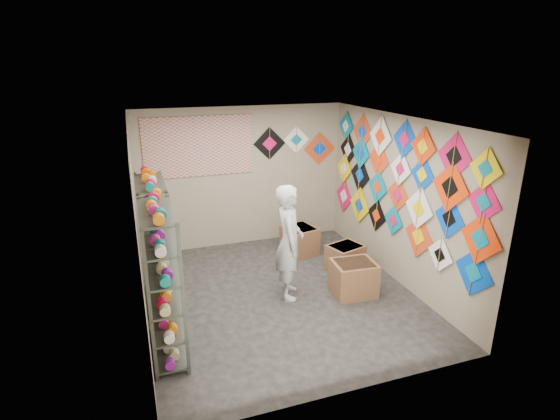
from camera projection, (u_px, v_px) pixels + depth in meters
name	position (u px, v px, depth m)	size (l,w,h in m)	color
ground	(280.00, 295.00, 6.84)	(4.50, 4.50, 0.00)	black
room_walls	(280.00, 195.00, 6.31)	(4.50, 4.50, 4.50)	tan
shelf_rack_front	(163.00, 283.00, 5.23)	(0.40, 1.10, 1.90)	#4C5147
shelf_rack_back	(156.00, 243.00, 6.39)	(0.40, 1.10, 1.90)	#4C5147
string_spools	(158.00, 254.00, 5.78)	(0.12, 2.36, 0.12)	#F02990
kite_wall_display	(397.00, 183.00, 6.96)	(0.06, 4.35, 2.10)	blue
back_wall_kites	(296.00, 145.00, 8.56)	(1.71, 0.02, 0.82)	black
poster	(199.00, 147.00, 7.95)	(2.00, 0.01, 1.10)	purple
shopkeeper	(289.00, 242.00, 6.57)	(0.59, 0.75, 1.79)	white
carton_a	(353.00, 278.00, 6.80)	(0.65, 0.54, 0.54)	brown
carton_b	(345.00, 258.00, 7.59)	(0.57, 0.46, 0.46)	brown
carton_c	(300.00, 240.00, 8.27)	(0.54, 0.60, 0.52)	brown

